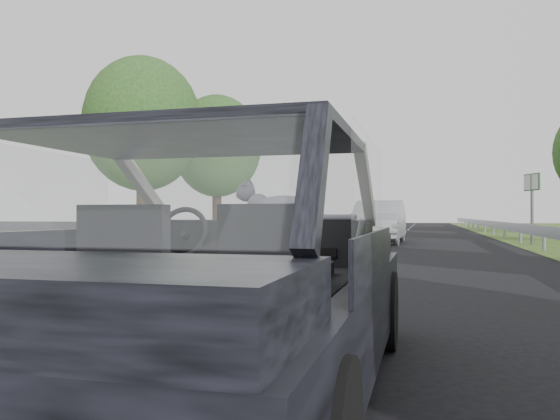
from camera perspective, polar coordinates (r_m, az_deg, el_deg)
The scene contains 11 objects.
ground at distance 3.35m, azimuth -6.16°, elevation -18.53°, with size 140.00×140.00×0.00m, color black.
subject_car at distance 3.20m, azimuth -6.14°, elevation -6.08°, with size 1.80×4.00×1.45m, color black.
dashboard at distance 3.78m, azimuth -2.72°, elevation -3.33°, with size 1.58×0.45×0.30m, color black.
driver_seat at distance 3.10m, azimuth -15.02°, elevation -3.38°, with size 0.50×0.72×0.42m, color black.
passenger_seat at distance 2.79m, azimuth -0.59°, elevation -3.72°, with size 0.50×0.72×0.42m, color black.
steering_wheel at distance 3.65m, azimuth -10.15°, elevation -2.32°, with size 0.36×0.36×0.04m, color black.
cat at distance 3.68m, azimuth 0.28°, elevation 0.40°, with size 0.65×0.20×0.29m, color slate.
other_car at distance 20.42m, azimuth 10.30°, elevation -1.20°, with size 1.89×4.78×1.57m, color #9D9FA7.
highway_sign at distance 20.49m, azimuth 24.84°, elevation 0.07°, with size 0.10×0.98×2.45m, color #20632C.
tree_5 at distance 24.19m, azimuth -14.16°, elevation 6.06°, with size 5.01×5.01×7.59m, color #21411D, non-canonical shape.
tree_6 at distance 30.64m, azimuth -6.61°, elevation 4.57°, with size 4.95×4.95×7.49m, color #21411D, non-canonical shape.
Camera 1 is at (1.15, -2.97, 1.04)m, focal length 35.00 mm.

